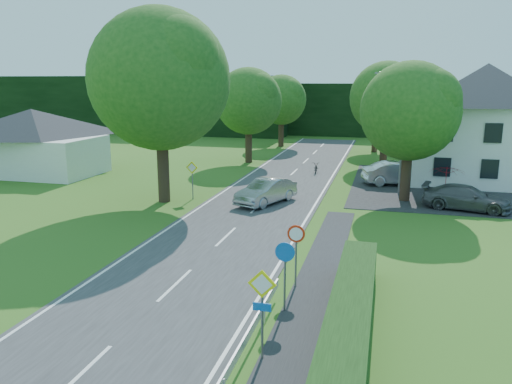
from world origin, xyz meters
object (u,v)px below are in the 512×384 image
(motorcycle, at_px, (316,167))
(streetlight, at_px, (401,127))
(parked_car_silver_a, at_px, (398,173))
(parasol, at_px, (446,182))
(moving_car, at_px, (266,191))
(parked_car_grey, at_px, (466,198))

(motorcycle, bearing_deg, streetlight, -49.96)
(streetlight, relative_size, parked_car_silver_a, 1.60)
(parked_car_silver_a, distance_m, parasol, 4.46)
(streetlight, xyz_separation_m, motorcycle, (-6.26, 6.08, -3.97))
(streetlight, height_order, moving_car, streetlight)
(moving_car, xyz_separation_m, parked_car_grey, (11.58, 1.53, -0.05))
(parked_car_grey, bearing_deg, motorcycle, 58.63)
(moving_car, height_order, parasol, parasol)
(parasol, bearing_deg, parked_car_grey, -74.32)
(parked_car_silver_a, relative_size, parasol, 2.22)
(streetlight, distance_m, parked_car_grey, 6.37)
(moving_car, xyz_separation_m, parasol, (10.74, 4.53, 0.26))
(streetlight, relative_size, moving_car, 1.75)
(moving_car, height_order, parked_car_silver_a, parked_car_silver_a)
(motorcycle, bearing_deg, parked_car_silver_a, -32.49)
(parked_car_grey, bearing_deg, streetlight, 59.66)
(streetlight, height_order, parasol, streetlight)
(parked_car_silver_a, xyz_separation_m, parked_car_grey, (3.73, -6.39, -0.12))
(motorcycle, xyz_separation_m, parked_car_silver_a, (6.35, -3.19, 0.37))
(parasol, bearing_deg, moving_car, -157.11)
(parked_car_silver_a, bearing_deg, motorcycle, 47.63)
(motorcycle, relative_size, parked_car_silver_a, 0.34)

